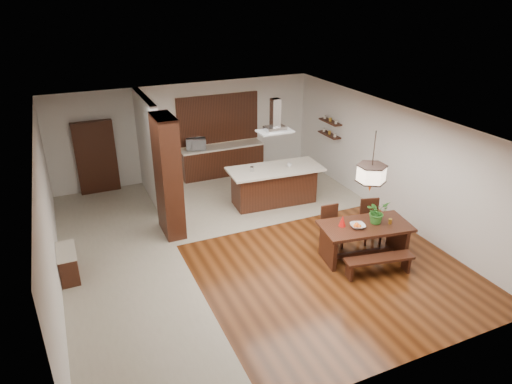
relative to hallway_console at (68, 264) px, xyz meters
name	(u,v)px	position (x,y,z in m)	size (l,w,h in m)	color
room_shell	(243,160)	(3.81, -0.20, 1.75)	(9.00, 9.04, 2.92)	#3E1D0B
tile_hallway	(125,270)	(1.06, -0.20, -0.31)	(2.50, 9.00, 0.01)	#B0A893
tile_kitchen	(251,193)	(5.06, 2.30, -0.31)	(5.50, 4.00, 0.01)	#B0A893
soffit_band	(243,123)	(3.81, -0.20, 2.57)	(8.00, 9.00, 0.02)	#3E1D0F
partition_pier	(168,177)	(2.41, 1.00, 1.14)	(0.45, 1.00, 2.90)	black
partition_stub	(149,150)	(2.41, 3.10, 1.14)	(0.18, 2.40, 2.90)	silver
hallway_console	(68,264)	(0.00, 0.00, 0.00)	(0.37, 0.88, 0.63)	black
hallway_doorway	(96,157)	(1.11, 4.20, 0.74)	(1.10, 0.20, 2.10)	black
rear_counter	(222,160)	(4.81, 4.00, 0.16)	(2.60, 0.62, 0.95)	black
kitchen_window	(218,119)	(4.81, 4.26, 1.44)	(2.60, 0.08, 1.50)	brown
shelf_lower	(329,135)	(7.68, 2.40, 1.08)	(0.26, 0.90, 0.04)	black
shelf_upper	(330,122)	(7.68, 2.40, 1.49)	(0.26, 0.90, 0.04)	black
dining_table	(365,233)	(5.97, -1.82, 0.28)	(2.06, 1.27, 0.81)	black
dining_bench	(378,266)	(5.86, -2.51, -0.11)	(1.46, 0.32, 0.41)	black
dining_chair_left	(333,228)	(5.59, -1.16, 0.17)	(0.43, 0.43, 0.98)	black
dining_chair_right	(371,222)	(6.54, -1.32, 0.19)	(0.45, 0.45, 1.01)	black
pendant_lantern	(373,162)	(5.97, -1.82, 1.93)	(0.64, 0.64, 1.31)	#FFE4C3
foliage_plant	(377,212)	(6.23, -1.82, 0.75)	(0.46, 0.40, 0.51)	#317727
fruit_bowl	(358,226)	(5.74, -1.85, 0.53)	(0.31, 0.31, 0.08)	beige
napkin_cone	(342,221)	(5.48, -1.66, 0.61)	(0.15, 0.15, 0.24)	red
gold_ornament	(390,221)	(6.49, -1.98, 0.54)	(0.08, 0.08, 0.11)	gold
kitchen_island	(274,185)	(5.39, 1.46, 0.22)	(2.59, 1.26, 1.04)	black
range_hood	(275,116)	(5.39, 1.46, 2.15)	(0.90, 0.55, 0.87)	silver
island_cup	(289,165)	(5.77, 1.33, 0.78)	(0.13, 0.13, 0.10)	silver
microwave	(196,144)	(3.99, 4.01, 0.80)	(0.59, 0.40, 0.33)	#BBBDC2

